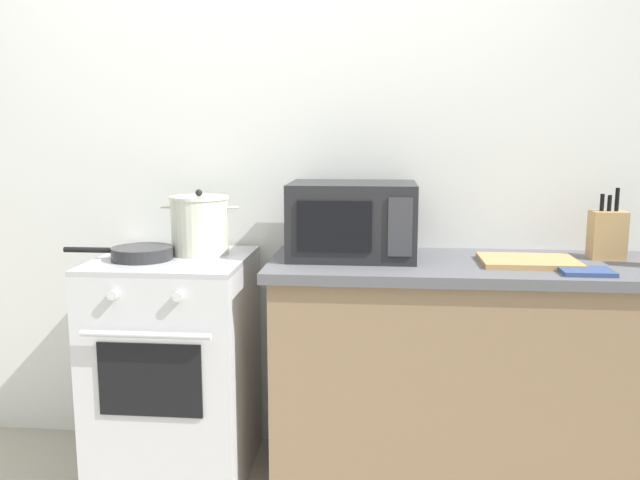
% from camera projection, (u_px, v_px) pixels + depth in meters
% --- Properties ---
extents(back_wall, '(4.40, 0.10, 2.50)m').
position_uv_depth(back_wall, '(339.00, 171.00, 2.88)').
color(back_wall, silver).
rests_on(back_wall, ground_plane).
extents(lower_cabinet_right, '(1.64, 0.56, 0.88)m').
position_uv_depth(lower_cabinet_right, '(483.00, 380.00, 2.61)').
color(lower_cabinet_right, '#8C7051').
rests_on(lower_cabinet_right, ground_plane).
extents(countertop_right, '(1.70, 0.60, 0.04)m').
position_uv_depth(countertop_right, '(488.00, 267.00, 2.54)').
color(countertop_right, '#59595E').
rests_on(countertop_right, lower_cabinet_right).
extents(stove, '(0.60, 0.64, 0.92)m').
position_uv_depth(stove, '(176.00, 367.00, 2.71)').
color(stove, silver).
rests_on(stove, ground_plane).
extents(stock_pot, '(0.32, 0.24, 0.27)m').
position_uv_depth(stock_pot, '(200.00, 225.00, 2.69)').
color(stock_pot, beige).
rests_on(stock_pot, stove).
extents(frying_pan, '(0.44, 0.24, 0.05)m').
position_uv_depth(frying_pan, '(140.00, 253.00, 2.58)').
color(frying_pan, '#28282B').
rests_on(frying_pan, stove).
extents(microwave, '(0.50, 0.37, 0.30)m').
position_uv_depth(microwave, '(352.00, 220.00, 2.62)').
color(microwave, '#232326').
rests_on(microwave, countertop_right).
extents(cutting_board, '(0.36, 0.26, 0.02)m').
position_uv_depth(cutting_board, '(528.00, 261.00, 2.50)').
color(cutting_board, tan).
rests_on(cutting_board, countertop_right).
extents(knife_block, '(0.13, 0.10, 0.28)m').
position_uv_depth(knife_block, '(607.00, 234.00, 2.59)').
color(knife_block, tan).
rests_on(knife_block, countertop_right).
extents(oven_mitt, '(0.18, 0.14, 0.02)m').
position_uv_depth(oven_mitt, '(586.00, 271.00, 2.33)').
color(oven_mitt, '#33477A').
rests_on(oven_mitt, countertop_right).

